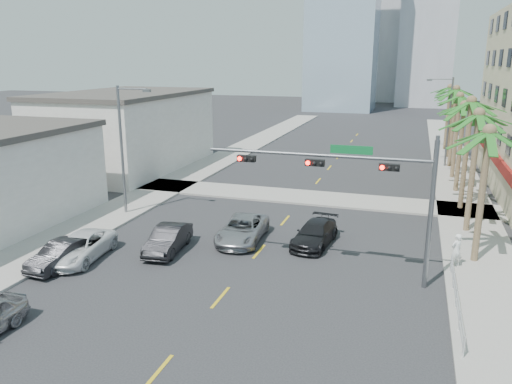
# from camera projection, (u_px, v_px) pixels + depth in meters

# --- Properties ---
(ground) EXTENTS (260.00, 260.00, 0.00)m
(ground) POSITION_uv_depth(u_px,v_px,m) (183.00, 343.00, 19.44)
(ground) COLOR #262628
(ground) RESTS_ON ground
(sidewalk_right) EXTENTS (4.00, 120.00, 0.15)m
(sidewalk_right) POSITION_uv_depth(u_px,v_px,m) (469.00, 219.00, 34.31)
(sidewalk_right) COLOR gray
(sidewalk_right) RESTS_ON ground
(sidewalk_left) EXTENTS (4.00, 120.00, 0.15)m
(sidewalk_left) POSITION_uv_depth(u_px,v_px,m) (157.00, 191.00, 41.35)
(sidewalk_left) COLOR gray
(sidewalk_left) RESTS_ON ground
(sidewalk_cross) EXTENTS (80.00, 4.00, 0.15)m
(sidewalk_cross) POSITION_uv_depth(u_px,v_px,m) (304.00, 197.00, 39.67)
(sidewalk_cross) COLOR gray
(sidewalk_cross) RESTS_ON ground
(building_left_far) EXTENTS (11.00, 18.00, 7.20)m
(building_left_far) POSITION_uv_depth(u_px,v_px,m) (127.00, 132.00, 50.01)
(building_left_far) COLOR beige
(building_left_far) RESTS_ON ground
(tower_far_center) EXTENTS (16.00, 16.00, 42.00)m
(tower_far_center) POSITION_uv_depth(u_px,v_px,m) (380.00, 18.00, 129.96)
(tower_far_center) COLOR #ADADB2
(tower_far_center) RESTS_ON ground
(traffic_signal_mast) EXTENTS (11.12, 0.54, 7.20)m
(traffic_signal_mast) POSITION_uv_depth(u_px,v_px,m) (362.00, 181.00, 23.76)
(traffic_signal_mast) COLOR slate
(traffic_signal_mast) RESTS_ON ground
(palm_tree_0) EXTENTS (4.80, 4.80, 7.80)m
(palm_tree_0) POSITION_uv_depth(u_px,v_px,m) (489.00, 133.00, 25.25)
(palm_tree_0) COLOR brown
(palm_tree_0) RESTS_ON ground
(palm_tree_1) EXTENTS (4.80, 4.80, 8.16)m
(palm_tree_1) POSITION_uv_depth(u_px,v_px,m) (479.00, 115.00, 29.95)
(palm_tree_1) COLOR brown
(palm_tree_1) RESTS_ON ground
(palm_tree_2) EXTENTS (4.80, 4.80, 8.52)m
(palm_tree_2) POSITION_uv_depth(u_px,v_px,m) (471.00, 103.00, 34.65)
(palm_tree_2) COLOR brown
(palm_tree_2) RESTS_ON ground
(palm_tree_3) EXTENTS (4.80, 4.80, 7.80)m
(palm_tree_3) POSITION_uv_depth(u_px,v_px,m) (464.00, 106.00, 39.61)
(palm_tree_3) COLOR brown
(palm_tree_3) RESTS_ON ground
(palm_tree_4) EXTENTS (4.80, 4.80, 8.16)m
(palm_tree_4) POSITION_uv_depth(u_px,v_px,m) (460.00, 97.00, 44.31)
(palm_tree_4) COLOR brown
(palm_tree_4) RESTS_ON ground
(palm_tree_5) EXTENTS (4.80, 4.80, 8.52)m
(palm_tree_5) POSITION_uv_depth(u_px,v_px,m) (456.00, 90.00, 49.00)
(palm_tree_5) COLOR brown
(palm_tree_5) RESTS_ON ground
(palm_tree_6) EXTENTS (4.80, 4.80, 7.80)m
(palm_tree_6) POSITION_uv_depth(u_px,v_px,m) (453.00, 94.00, 53.97)
(palm_tree_6) COLOR brown
(palm_tree_6) RESTS_ON ground
(palm_tree_7) EXTENTS (4.80, 4.80, 8.16)m
(palm_tree_7) POSITION_uv_depth(u_px,v_px,m) (450.00, 88.00, 58.67)
(palm_tree_7) COLOR brown
(palm_tree_7) RESTS_ON ground
(streetlight_left) EXTENTS (2.55, 0.25, 9.00)m
(streetlight_left) POSITION_uv_depth(u_px,v_px,m) (124.00, 144.00, 34.25)
(streetlight_left) COLOR slate
(streetlight_left) RESTS_ON ground
(streetlight_right) EXTENTS (2.55, 0.25, 9.00)m
(streetlight_right) POSITION_uv_depth(u_px,v_px,m) (447.00, 117.00, 49.88)
(streetlight_right) COLOR slate
(streetlight_right) RESTS_ON ground
(guardrail) EXTENTS (0.08, 8.08, 1.00)m
(guardrail) POSITION_uv_depth(u_px,v_px,m) (457.00, 297.00, 21.76)
(guardrail) COLOR silver
(guardrail) RESTS_ON ground
(car_parked_mid) EXTENTS (1.71, 4.21, 1.36)m
(car_parked_mid) POSITION_uv_depth(u_px,v_px,m) (61.00, 254.00, 26.45)
(car_parked_mid) COLOR black
(car_parked_mid) RESTS_ON ground
(car_parked_far) EXTENTS (2.87, 5.27, 1.40)m
(car_parked_far) POSITION_uv_depth(u_px,v_px,m) (80.00, 247.00, 27.39)
(car_parked_far) COLOR white
(car_parked_far) RESTS_ON ground
(car_lane_left) EXTENTS (2.00, 4.55, 1.45)m
(car_lane_left) POSITION_uv_depth(u_px,v_px,m) (168.00, 239.00, 28.55)
(car_lane_left) COLOR black
(car_lane_left) RESTS_ON ground
(car_lane_center) EXTENTS (2.76, 5.38, 1.46)m
(car_lane_center) POSITION_uv_depth(u_px,v_px,m) (242.00, 229.00, 30.19)
(car_lane_center) COLOR #A5A5A9
(car_lane_center) RESTS_ON ground
(car_lane_right) EXTENTS (2.41, 4.88, 1.36)m
(car_lane_right) POSITION_uv_depth(u_px,v_px,m) (315.00, 234.00, 29.56)
(car_lane_right) COLOR black
(car_lane_right) RESTS_ON ground
(pedestrian) EXTENTS (0.78, 0.76, 1.81)m
(pedestrian) POSITION_uv_depth(u_px,v_px,m) (456.00, 250.00, 26.00)
(pedestrian) COLOR white
(pedestrian) RESTS_ON sidewalk_right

